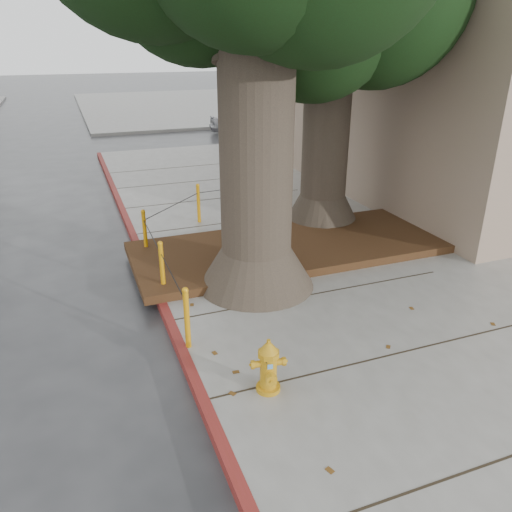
{
  "coord_description": "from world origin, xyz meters",
  "views": [
    {
      "loc": [
        -3.13,
        -4.76,
        4.16
      ],
      "look_at": [
        -0.63,
        1.85,
        1.1
      ],
      "focal_mm": 35.0,
      "sensor_mm": 36.0,
      "label": 1
    }
  ],
  "objects": [
    {
      "name": "planter_bed",
      "position": [
        0.9,
        3.9,
        0.23
      ],
      "size": [
        6.4,
        2.6,
        0.16
      ],
      "primitive_type": "cube",
      "color": "black",
      "rests_on": "sidewalk_main"
    },
    {
      "name": "ground",
      "position": [
        0.0,
        0.0,
        0.0
      ],
      "size": [
        140.0,
        140.0,
        0.0
      ],
      "primitive_type": "plane",
      "color": "#28282B",
      "rests_on": "ground"
    },
    {
      "name": "building_side_white",
      "position": [
        16.0,
        26.0,
        4.5
      ],
      "size": [
        10.0,
        10.0,
        9.0
      ],
      "primitive_type": "cube",
      "color": "silver",
      "rests_on": "ground"
    },
    {
      "name": "building_corner",
      "position": [
        10.0,
        8.5,
        5.0
      ],
      "size": [
        12.0,
        13.0,
        10.0
      ],
      "primitive_type": "cube",
      "color": "gray",
      "rests_on": "ground"
    },
    {
      "name": "building_side_grey",
      "position": [
        22.0,
        32.0,
        6.0
      ],
      "size": [
        12.0,
        14.0,
        12.0
      ],
      "primitive_type": "cube",
      "color": "slate",
      "rests_on": "ground"
    },
    {
      "name": "sidewalk_far",
      "position": [
        6.0,
        30.0,
        0.07
      ],
      "size": [
        16.0,
        20.0,
        0.15
      ],
      "primitive_type": "cube",
      "color": "slate",
      "rests_on": "ground"
    },
    {
      "name": "car_red",
      "position": [
        9.09,
        19.35,
        0.53
      ],
      "size": [
        3.3,
        1.41,
        1.06
      ],
      "primitive_type": "imported",
      "rotation": [
        0.0,
        0.0,
        1.66
      ],
      "color": "maroon",
      "rests_on": "ground"
    },
    {
      "name": "car_silver",
      "position": [
        5.1,
        18.65,
        0.56
      ],
      "size": [
        3.43,
        1.7,
        1.12
      ],
      "primitive_type": "imported",
      "rotation": [
        0.0,
        0.0,
        1.45
      ],
      "color": "#A3A2A7",
      "rests_on": "ground"
    },
    {
      "name": "fire_hydrant",
      "position": [
        -1.2,
        -0.09,
        0.51
      ],
      "size": [
        0.39,
        0.37,
        0.73
      ],
      "rotation": [
        0.0,
        0.0,
        -0.18
      ],
      "color": "orange",
      "rests_on": "sidewalk_main"
    },
    {
      "name": "bollard_ring",
      "position": [
        -0.87,
        4.38,
        0.66
      ],
      "size": [
        3.79,
        5.39,
        0.95
      ],
      "color": "orange",
      "rests_on": "sidewalk_main"
    },
    {
      "name": "curb_red",
      "position": [
        -2.0,
        2.5,
        0.07
      ],
      "size": [
        0.14,
        26.0,
        0.16
      ],
      "primitive_type": "cube",
      "color": "maroon",
      "rests_on": "ground"
    }
  ]
}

